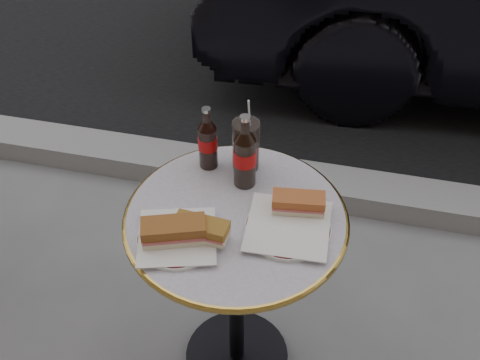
% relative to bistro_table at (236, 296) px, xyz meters
% --- Properties ---
extents(ground, '(80.00, 80.00, 0.00)m').
position_rel_bistro_table_xyz_m(ground, '(0.00, 0.00, -0.37)').
color(ground, slate).
rests_on(ground, ground).
extents(curb, '(40.00, 0.20, 0.12)m').
position_rel_bistro_table_xyz_m(curb, '(0.00, 0.90, -0.32)').
color(curb, gray).
rests_on(curb, ground).
extents(bistro_table, '(0.62, 0.62, 0.73)m').
position_rel_bistro_table_xyz_m(bistro_table, '(0.00, 0.00, 0.00)').
color(bistro_table, '#BAB2C4').
rests_on(bistro_table, ground).
extents(plate_left, '(0.23, 0.23, 0.01)m').
position_rel_bistro_table_xyz_m(plate_left, '(-0.13, -0.12, 0.37)').
color(plate_left, white).
rests_on(plate_left, bistro_table).
extents(plate_right, '(0.26, 0.26, 0.01)m').
position_rel_bistro_table_xyz_m(plate_right, '(0.15, -0.02, 0.37)').
color(plate_right, white).
rests_on(plate_right, bistro_table).
extents(sandwich_left_a, '(0.18, 0.13, 0.06)m').
position_rel_bistro_table_xyz_m(sandwich_left_a, '(-0.13, -0.13, 0.41)').
color(sandwich_left_a, brown).
rests_on(sandwich_left_a, plate_left).
extents(sandwich_left_b, '(0.15, 0.08, 0.05)m').
position_rel_bistro_table_xyz_m(sandwich_left_b, '(-0.07, -0.10, 0.40)').
color(sandwich_left_b, olive).
rests_on(sandwich_left_b, plate_left).
extents(sandwich_right, '(0.15, 0.08, 0.05)m').
position_rel_bistro_table_xyz_m(sandwich_right, '(0.16, 0.05, 0.40)').
color(sandwich_right, '#B35A2D').
rests_on(sandwich_right, plate_right).
extents(cola_bottle_left, '(0.07, 0.07, 0.21)m').
position_rel_bistro_table_xyz_m(cola_bottle_left, '(-0.13, 0.19, 0.47)').
color(cola_bottle_left, black).
rests_on(cola_bottle_left, bistro_table).
extents(cola_bottle_right, '(0.08, 0.08, 0.24)m').
position_rel_bistro_table_xyz_m(cola_bottle_right, '(-0.01, 0.14, 0.49)').
color(cola_bottle_right, black).
rests_on(cola_bottle_right, bistro_table).
extents(cola_glass, '(0.11, 0.11, 0.16)m').
position_rel_bistro_table_xyz_m(cola_glass, '(-0.02, 0.20, 0.45)').
color(cola_glass, black).
rests_on(cola_glass, bistro_table).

